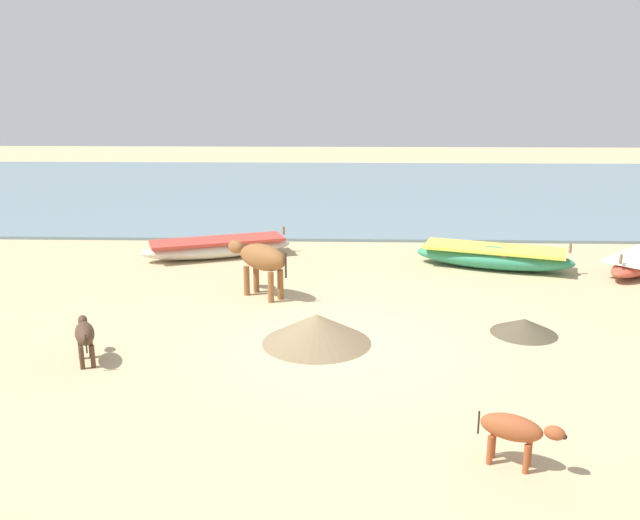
{
  "coord_description": "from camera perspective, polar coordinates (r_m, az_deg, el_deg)",
  "views": [
    {
      "loc": [
        -0.07,
        -9.27,
        3.81
      ],
      "look_at": [
        -0.48,
        3.09,
        0.6
      ],
      "focal_mm": 35.68,
      "sensor_mm": 36.0,
      "label": 1
    }
  ],
  "objects": [
    {
      "name": "cow_adult_brown",
      "position": [
        12.29,
        -5.34,
        0.11
      ],
      "size": [
        1.42,
        1.26,
        1.06
      ],
      "rotation": [
        0.0,
        0.0,
        2.45
      ],
      "color": "brown",
      "rests_on": "ground"
    },
    {
      "name": "debris_pile_1",
      "position": [
        10.1,
        -0.3,
        -6.16
      ],
      "size": [
        2.36,
        2.36,
        0.48
      ],
      "primitive_type": "cone",
      "rotation": [
        0.0,
        0.0,
        5.79
      ],
      "color": "#7A6647",
      "rests_on": "ground"
    },
    {
      "name": "debris_pile_0",
      "position": [
        11.04,
        17.85,
        -5.67
      ],
      "size": [
        1.48,
        1.48,
        0.25
      ],
      "primitive_type": "cone",
      "rotation": [
        0.0,
        0.0,
        2.08
      ],
      "color": "brown",
      "rests_on": "ground"
    },
    {
      "name": "calf_far_rust",
      "position": [
        7.17,
        17.03,
        -14.38
      ],
      "size": [
        0.86,
        0.54,
        0.58
      ],
      "rotation": [
        0.0,
        0.0,
        5.84
      ],
      "color": "#9E4C28",
      "rests_on": "ground"
    },
    {
      "name": "fishing_boat_4",
      "position": [
        15.57,
        -9.13,
        1.13
      ],
      "size": [
        3.7,
        2.15,
        0.65
      ],
      "rotation": [
        0.0,
        0.0,
        0.36
      ],
      "color": "beige",
      "rests_on": "ground"
    },
    {
      "name": "fishing_boat_3",
      "position": [
        14.93,
        15.27,
        0.31
      ],
      "size": [
        3.63,
        2.09,
        0.7
      ],
      "rotation": [
        0.0,
        0.0,
        5.95
      ],
      "color": "#338C66",
      "rests_on": "ground"
    },
    {
      "name": "sea_water",
      "position": [
        26.9,
        2.04,
        6.47
      ],
      "size": [
        60.0,
        20.0,
        0.08
      ],
      "primitive_type": "cube",
      "color": "slate",
      "rests_on": "ground"
    },
    {
      "name": "calf_near_dark",
      "position": [
        9.93,
        -20.36,
        -6.26
      ],
      "size": [
        0.56,
        0.9,
        0.61
      ],
      "rotation": [
        0.0,
        0.0,
        2.0
      ],
      "color": "#4C3323",
      "rests_on": "ground"
    },
    {
      "name": "ground",
      "position": [
        10.02,
        2.18,
        -7.8
      ],
      "size": [
        80.0,
        80.0,
        0.0
      ],
      "primitive_type": "plane",
      "color": "tan"
    }
  ]
}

